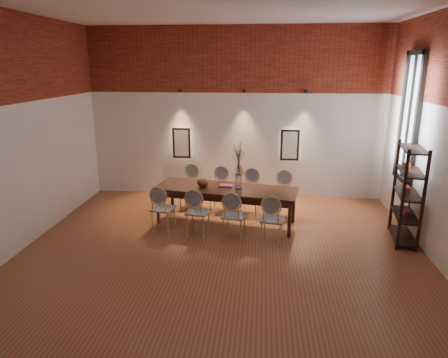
# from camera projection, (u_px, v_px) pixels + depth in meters

# --- Properties ---
(floor) EXTENTS (7.00, 7.00, 0.02)m
(floor) POSITION_uv_depth(u_px,v_px,m) (220.00, 261.00, 6.64)
(floor) COLOR #975534
(floor) RESTS_ON ground
(wall_back) EXTENTS (7.00, 0.10, 4.00)m
(wall_back) POSITION_uv_depth(u_px,v_px,m) (236.00, 114.00, 9.48)
(wall_back) COLOR silver
(wall_back) RESTS_ON ground
(wall_front) EXTENTS (7.00, 0.10, 4.00)m
(wall_front) POSITION_uv_depth(u_px,v_px,m) (162.00, 239.00, 2.69)
(wall_front) COLOR silver
(wall_front) RESTS_ON ground
(wall_left) EXTENTS (0.10, 7.00, 4.00)m
(wall_left) POSITION_uv_depth(u_px,v_px,m) (0.00, 138.00, 6.41)
(wall_left) COLOR silver
(wall_left) RESTS_ON ground
(brick_band_back) EXTENTS (7.00, 0.02, 1.50)m
(brick_band_back) POSITION_uv_depth(u_px,v_px,m) (236.00, 59.00, 9.06)
(brick_band_back) COLOR maroon
(brick_band_back) RESTS_ON ground
(brick_band_front) EXTENTS (7.00, 0.02, 1.50)m
(brick_band_front) POSITION_uv_depth(u_px,v_px,m) (156.00, 44.00, 2.41)
(brick_band_front) COLOR maroon
(brick_band_front) RESTS_ON ground
(niche_left) EXTENTS (0.36, 0.06, 0.66)m
(niche_left) POSITION_uv_depth(u_px,v_px,m) (182.00, 143.00, 9.70)
(niche_left) COLOR #FFEAC6
(niche_left) RESTS_ON wall_back
(niche_right) EXTENTS (0.36, 0.06, 0.66)m
(niche_right) POSITION_uv_depth(u_px,v_px,m) (290.00, 145.00, 9.45)
(niche_right) COLOR #FFEAC6
(niche_right) RESTS_ON wall_back
(spot_fixture_left) EXTENTS (0.08, 0.10, 0.08)m
(spot_fixture_left) POSITION_uv_depth(u_px,v_px,m) (180.00, 90.00, 9.32)
(spot_fixture_left) COLOR black
(spot_fixture_left) RESTS_ON wall_back
(spot_fixture_mid) EXTENTS (0.08, 0.10, 0.08)m
(spot_fixture_mid) POSITION_uv_depth(u_px,v_px,m) (244.00, 91.00, 9.18)
(spot_fixture_mid) COLOR black
(spot_fixture_mid) RESTS_ON wall_back
(spot_fixture_right) EXTENTS (0.08, 0.10, 0.08)m
(spot_fixture_right) POSITION_uv_depth(u_px,v_px,m) (306.00, 91.00, 9.05)
(spot_fixture_right) COLOR black
(spot_fixture_right) RESTS_ON wall_back
(window_glass) EXTENTS (0.02, 0.78, 2.38)m
(window_glass) POSITION_uv_depth(u_px,v_px,m) (410.00, 118.00, 7.63)
(window_glass) COLOR silver
(window_glass) RESTS_ON wall_right
(window_frame) EXTENTS (0.08, 0.90, 2.50)m
(window_frame) POSITION_uv_depth(u_px,v_px,m) (409.00, 118.00, 7.63)
(window_frame) COLOR black
(window_frame) RESTS_ON wall_right
(window_mullion) EXTENTS (0.06, 0.06, 2.40)m
(window_mullion) POSITION_uv_depth(u_px,v_px,m) (409.00, 118.00, 7.63)
(window_mullion) COLOR black
(window_mullion) RESTS_ON wall_right
(dining_table) EXTENTS (2.93, 1.37, 0.75)m
(dining_table) POSITION_uv_depth(u_px,v_px,m) (226.00, 205.00, 8.11)
(dining_table) COLOR #371910
(dining_table) RESTS_ON floor
(chair_near_a) EXTENTS (0.51, 0.51, 0.94)m
(chair_near_a) POSITION_uv_depth(u_px,v_px,m) (163.00, 208.00, 7.67)
(chair_near_a) COLOR tan
(chair_near_a) RESTS_ON floor
(chair_near_b) EXTENTS (0.51, 0.51, 0.94)m
(chair_near_b) POSITION_uv_depth(u_px,v_px,m) (198.00, 212.00, 7.49)
(chair_near_b) COLOR tan
(chair_near_b) RESTS_ON floor
(chair_near_c) EXTENTS (0.51, 0.51, 0.94)m
(chair_near_c) POSITION_uv_depth(u_px,v_px,m) (234.00, 215.00, 7.31)
(chair_near_c) COLOR tan
(chair_near_c) RESTS_ON floor
(chair_near_d) EXTENTS (0.51, 0.51, 0.94)m
(chair_near_d) POSITION_uv_depth(u_px,v_px,m) (272.00, 219.00, 7.14)
(chair_near_d) COLOR tan
(chair_near_d) RESTS_ON floor
(chair_far_a) EXTENTS (0.51, 0.51, 0.94)m
(chair_far_a) POSITION_uv_depth(u_px,v_px,m) (189.00, 187.00, 9.03)
(chair_far_a) COLOR tan
(chair_far_a) RESTS_ON floor
(chair_far_b) EXTENTS (0.51, 0.51, 0.94)m
(chair_far_b) POSITION_uv_depth(u_px,v_px,m) (219.00, 189.00, 8.85)
(chair_far_b) COLOR tan
(chair_far_b) RESTS_ON floor
(chair_far_c) EXTENTS (0.51, 0.51, 0.94)m
(chair_far_c) POSITION_uv_depth(u_px,v_px,m) (250.00, 192.00, 8.67)
(chair_far_c) COLOR tan
(chair_far_c) RESTS_ON floor
(chair_far_d) EXTENTS (0.51, 0.51, 0.94)m
(chair_far_d) POSITION_uv_depth(u_px,v_px,m) (283.00, 194.00, 8.49)
(chair_far_d) COLOR tan
(chair_far_d) RESTS_ON floor
(vase) EXTENTS (0.14, 0.14, 0.30)m
(vase) POSITION_uv_depth(u_px,v_px,m) (238.00, 182.00, 7.90)
(vase) COLOR silver
(vase) RESTS_ON dining_table
(dried_branches) EXTENTS (0.50, 0.50, 0.70)m
(dried_branches) POSITION_uv_depth(u_px,v_px,m) (239.00, 160.00, 7.78)
(dried_branches) COLOR #4B3B2B
(dried_branches) RESTS_ON vase
(bowl) EXTENTS (0.24, 0.24, 0.18)m
(bowl) POSITION_uv_depth(u_px,v_px,m) (203.00, 183.00, 8.05)
(bowl) COLOR brown
(bowl) RESTS_ON dining_table
(book) EXTENTS (0.29, 0.22, 0.03)m
(book) POSITION_uv_depth(u_px,v_px,m) (226.00, 186.00, 8.10)
(book) COLOR #852776
(book) RESTS_ON dining_table
(shelving_rack) EXTENTS (0.53, 1.05, 1.80)m
(shelving_rack) POSITION_uv_depth(u_px,v_px,m) (408.00, 194.00, 7.17)
(shelving_rack) COLOR black
(shelving_rack) RESTS_ON floor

